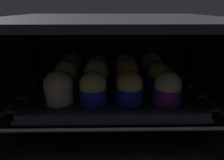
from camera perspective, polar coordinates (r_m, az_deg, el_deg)
The scene contains 15 objects.
oven_cavity at distance 60.01cm, azimuth -0.07°, elevation 1.06°, with size 59.00×47.00×37.00cm.
oven_rack at distance 57.41cm, azimuth -0.00°, elevation -3.61°, with size 54.80×42.00×0.80cm.
baking_tray at distance 56.68cm, azimuth -0.00°, elevation -2.76°, with size 44.05×35.10×2.20cm.
muffin_row0_col0 at distance 48.68cm, azimuth -16.03°, elevation -2.37°, with size 7.26×7.26×8.23cm.
muffin_row0_col1 at distance 46.70cm, azimuth -5.79°, elevation -2.60°, with size 6.85×6.85×8.22cm.
muffin_row0_col2 at distance 47.05cm, azimuth 5.36°, elevation -2.52°, with size 6.85×6.85×8.06cm.
muffin_row0_col3 at distance 48.61cm, azimuth 16.51°, elevation -2.33°, with size 6.85×6.85×8.64cm.
muffin_row1_col0 at distance 56.53cm, azimuth -13.72°, elevation 1.37°, with size 6.85×6.85×8.35cm.
muffin_row1_col1 at distance 54.76cm, azimuth -4.81°, elevation 1.54°, with size 7.32×7.32×8.82cm.
muffin_row1_col2 at distance 55.05cm, azimuth 4.68°, elevation 1.65°, with size 6.85×6.85×8.87cm.
muffin_row1_col3 at distance 57.01cm, azimuth 13.94°, elevation 1.25°, with size 6.85×6.85×8.11cm.
muffin_row2_col0 at distance 65.03cm, azimuth -12.15°, elevation 4.05°, with size 7.32×7.32×8.21cm.
muffin_row2_col1 at distance 63.50cm, azimuth -4.30°, elevation 4.00°, with size 6.85×6.85×8.18cm.
muffin_row2_col2 at distance 63.41cm, azimuth 4.11°, elevation 3.99°, with size 6.99×6.99×8.20cm.
muffin_row2_col3 at distance 65.29cm, azimuth 11.73°, elevation 4.29°, with size 7.49×7.49×8.57cm.
Camera 1 is at (-0.84, -30.00, 37.90)cm, focal length 29.93 mm.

